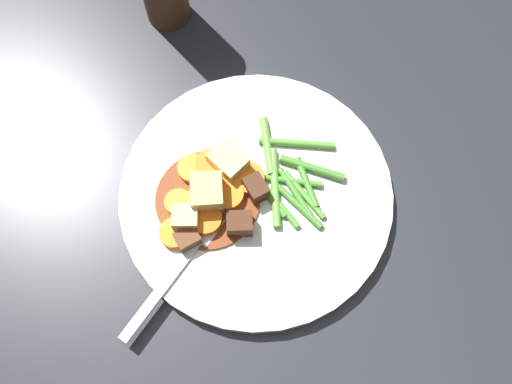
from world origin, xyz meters
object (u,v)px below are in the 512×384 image
(carrot_slice_2, at_px, (175,233))
(meat_chunk_1, at_px, (240,224))
(potato_chunk_2, at_px, (186,218))
(fork, at_px, (184,259))
(carrot_slice_6, at_px, (248,179))
(meat_chunk_0, at_px, (188,239))
(carrot_slice_4, at_px, (192,169))
(meat_chunk_2, at_px, (252,193))
(carrot_slice_5, at_px, (206,219))
(potato_chunk_1, at_px, (207,190))
(carrot_slice_0, at_px, (178,199))
(carrot_slice_3, at_px, (189,207))
(dinner_plate, at_px, (256,195))
(carrot_slice_1, at_px, (227,198))
(carrot_slice_7, at_px, (212,166))
(potato_chunk_0, at_px, (228,162))

(carrot_slice_2, distance_m, meat_chunk_1, 0.06)
(potato_chunk_2, distance_m, fork, 0.04)
(carrot_slice_6, height_order, meat_chunk_0, meat_chunk_0)
(carrot_slice_4, bearing_deg, meat_chunk_2, 145.93)
(meat_chunk_1, distance_m, meat_chunk_2, 0.03)
(carrot_slice_4, xyz_separation_m, fork, (0.02, 0.09, -0.00))
(carrot_slice_5, distance_m, carrot_slice_6, 0.06)
(carrot_slice_4, xyz_separation_m, potato_chunk_1, (-0.01, 0.03, 0.01))
(carrot_slice_0, xyz_separation_m, carrot_slice_3, (-0.01, 0.01, 0.00))
(dinner_plate, height_order, meat_chunk_2, meat_chunk_2)
(dinner_plate, distance_m, carrot_slice_1, 0.03)
(carrot_slice_6, bearing_deg, fork, 43.79)
(carrot_slice_7, bearing_deg, fork, 65.99)
(carrot_slice_3, xyz_separation_m, carrot_slice_7, (-0.03, -0.04, -0.00))
(carrot_slice_1, bearing_deg, potato_chunk_2, 21.08)
(carrot_slice_1, distance_m, carrot_slice_5, 0.03)
(potato_chunk_1, relative_size, fork, 0.26)
(potato_chunk_1, xyz_separation_m, fork, (0.03, 0.06, -0.01))
(carrot_slice_0, bearing_deg, meat_chunk_1, 146.22)
(carrot_slice_5, height_order, carrot_slice_6, carrot_slice_5)
(carrot_slice_1, distance_m, potato_chunk_0, 0.04)
(potato_chunk_2, bearing_deg, potato_chunk_0, -133.78)
(carrot_slice_3, distance_m, potato_chunk_2, 0.02)
(carrot_slice_2, bearing_deg, carrot_slice_7, -125.48)
(carrot_slice_5, height_order, potato_chunk_1, potato_chunk_1)
(dinner_plate, bearing_deg, meat_chunk_0, 28.15)
(meat_chunk_0, bearing_deg, carrot_slice_5, -139.08)
(dinner_plate, relative_size, meat_chunk_1, 11.10)
(carrot_slice_6, distance_m, fork, 0.10)
(carrot_slice_3, height_order, carrot_slice_4, same)
(carrot_slice_0, relative_size, carrot_slice_6, 0.81)
(carrot_slice_5, bearing_deg, carrot_slice_0, -47.45)
(carrot_slice_4, relative_size, potato_chunk_0, 0.85)
(carrot_slice_3, relative_size, meat_chunk_1, 1.22)
(carrot_slice_3, relative_size, meat_chunk_2, 1.25)
(carrot_slice_3, distance_m, meat_chunk_0, 0.03)
(carrot_slice_4, xyz_separation_m, carrot_slice_6, (-0.05, 0.02, 0.00))
(carrot_slice_7, xyz_separation_m, potato_chunk_0, (-0.02, 0.00, 0.01))
(dinner_plate, distance_m, meat_chunk_0, 0.09)
(potato_chunk_2, relative_size, fork, 0.19)
(carrot_slice_3, xyz_separation_m, carrot_slice_6, (-0.06, -0.02, -0.00))
(carrot_slice_1, distance_m, meat_chunk_2, 0.03)
(carrot_slice_5, bearing_deg, carrot_slice_2, 14.89)
(carrot_slice_1, distance_m, carrot_slice_7, 0.04)
(carrot_slice_3, height_order, meat_chunk_1, meat_chunk_1)
(carrot_slice_3, bearing_deg, potato_chunk_0, -139.47)
(dinner_plate, distance_m, fork, 0.10)
(dinner_plate, bearing_deg, carrot_slice_6, -65.92)
(carrot_slice_2, bearing_deg, carrot_slice_3, -126.52)
(carrot_slice_6, relative_size, meat_chunk_2, 1.39)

